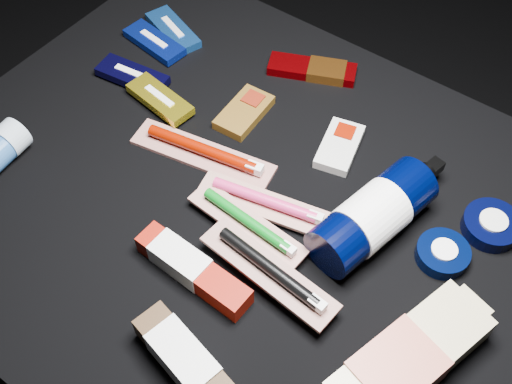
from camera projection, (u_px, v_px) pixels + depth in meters
The scene contains 19 objects.
ground at pixel (247, 318), 1.26m from camera, with size 3.00×3.00×0.00m, color black.
cloth_table at pixel (246, 268), 1.10m from camera, with size 0.98×0.78×0.40m, color black.
luna_bar_0 at pixel (173, 30), 1.16m from camera, with size 0.13×0.08×0.02m.
luna_bar_1 at pixel (154, 42), 1.13m from camera, with size 0.12×0.06×0.02m.
luna_bar_2 at pixel (132, 76), 1.08m from camera, with size 0.13×0.06×0.02m.
luna_bar_3 at pixel (160, 99), 1.04m from camera, with size 0.12×0.06×0.02m.
clif_bar_0 at pixel (246, 111), 1.04m from camera, with size 0.06×0.11×0.02m.
clif_bar_1 at pixel (340, 145), 0.99m from camera, with size 0.08×0.11×0.02m.
power_bar at pixel (317, 70), 1.09m from camera, with size 0.15×0.10×0.02m.
lotion_bottle at pixel (373, 216), 0.88m from camera, with size 0.11×0.25×0.08m.
cream_tin_upper at pixel (491, 225), 0.90m from camera, with size 0.08×0.08×0.03m.
cream_tin_lower at pixel (443, 254), 0.87m from camera, with size 0.07×0.07×0.02m.
bodywash_bottle at pixel (407, 361), 0.77m from camera, with size 0.13×0.24×0.05m.
toothbrush_pack_0 at pixel (204, 153), 0.98m from camera, with size 0.24×0.10×0.03m.
toothbrush_pack_1 at pixel (266, 203), 0.92m from camera, with size 0.21×0.09×0.02m.
toothbrush_pack_2 at pixel (248, 224), 0.89m from camera, with size 0.19×0.06×0.02m.
toothbrush_pack_3 at pixel (271, 271), 0.84m from camera, with size 0.21×0.07×0.02m.
toothpaste_carton_red at pixel (189, 267), 0.85m from camera, with size 0.18×0.04×0.03m.
toothpaste_carton_green at pixel (193, 369), 0.76m from camera, with size 0.20×0.08×0.04m.
Camera 1 is at (0.34, -0.43, 1.16)m, focal length 45.00 mm.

